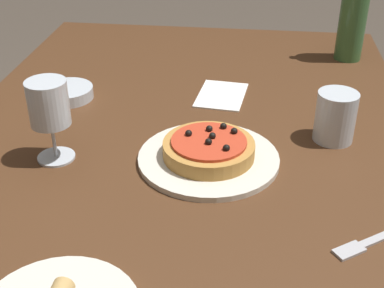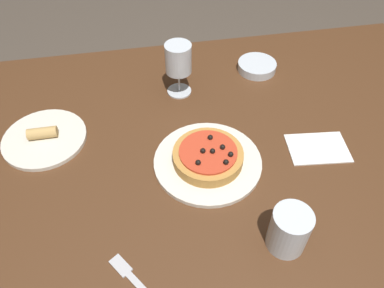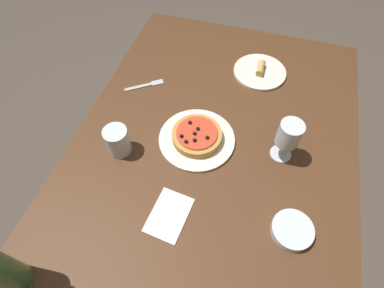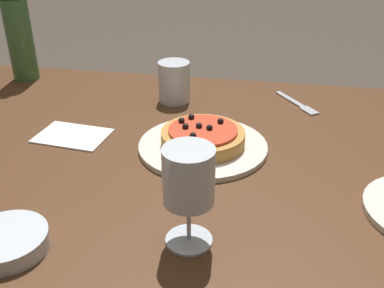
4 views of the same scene
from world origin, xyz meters
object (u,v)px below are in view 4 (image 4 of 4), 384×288
Objects in this scene: wine_glass at (189,179)px; water_cup at (174,82)px; dinner_plate at (203,146)px; wine_bottle at (18,28)px; side_bowl at (7,242)px; dining_table at (174,190)px; fork at (298,104)px; pizza at (203,137)px.

wine_glass is 1.55× the size of water_cup.
water_cup reaches higher than dinner_plate.
side_bowl is at bearing -63.75° from wine_bottle.
wine_glass is (0.08, -0.24, 0.19)m from dining_table.
dining_table is 0.45m from fork.
pizza is 1.43× the size of side_bowl.
wine_bottle is 3.29× the size of water_cup.
dining_table is at bearing -36.74° from wine_bottle.
dining_table is at bearing 57.55° from side_bowl.
side_bowl is at bearing -123.60° from dinner_plate.
dinner_plate is 0.35m from fork.
wine_bottle is 0.83m from fork.
wine_bottle is (-0.63, 0.65, 0.04)m from wine_glass.
dining_table is 0.38m from side_bowl.
fork is at bearing 53.01° from pizza.
fork is (0.27, 0.35, 0.07)m from dining_table.
pizza is 0.51× the size of wine_bottle.
wine_bottle is at bearing 169.38° from water_cup.
pizza is 0.32m from wine_glass.
wine_glass is at bearing -52.65° from fork.
pizza is at bearing 56.44° from side_bowl.
wine_glass reaches higher than dinner_plate.
water_cup is at bearing 104.56° from wine_glass.
wine_bottle reaches higher than side_bowl.
dinner_plate is 0.29m from water_cup.
pizza is 0.36m from fork.
wine_bottle is (-0.60, 0.35, 0.15)m from dinner_plate.
dinner_plate is 1.90× the size of fork.
pizza is 0.45m from side_bowl.
water_cup reaches higher than side_bowl.
side_bowl reaches higher than dinner_plate.
water_cup reaches higher than pizza.
side_bowl is at bearing -166.19° from wine_glass.
dinner_plate is 0.71m from wine_bottle.
water_cup reaches higher than dining_table.
dining_table is 5.52× the size of dinner_plate.
water_cup is (-0.12, 0.26, 0.02)m from pizza.
side_bowl is at bearing -70.17° from fork.
water_cup is 0.34m from fork.
wine_bottle is at bearing 150.18° from dinner_plate.
wine_glass is at bearing -46.01° from wine_bottle.
pizza is at bearing -64.94° from water_cup.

